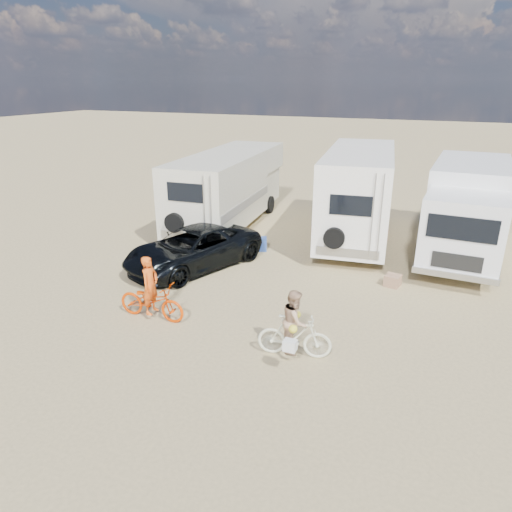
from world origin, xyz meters
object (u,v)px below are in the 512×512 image
at_px(dark_suv, 193,248).
at_px(cooler, 259,244).
at_px(rider_woman, 295,327).
at_px(rv_main, 357,196).
at_px(rv_left, 229,190).
at_px(rider_man, 151,291).
at_px(bike_woman, 294,336).
at_px(bike_man, 152,301).
at_px(crate, 393,280).
at_px(box_truck, 466,211).

distance_m(dark_suv, cooler, 2.88).
distance_m(dark_suv, rider_woman, 6.36).
relative_size(rv_main, rv_left, 0.89).
bearing_deg(rv_main, rider_man, -119.98).
distance_m(bike_woman, rider_man, 4.18).
bearing_deg(cooler, rider_woman, -83.27).
height_order(rv_main, cooler, rv_main).
xyz_separation_m(bike_man, rider_man, (0.00, 0.00, 0.30)).
distance_m(bike_man, bike_woman, 4.17).
bearing_deg(rider_man, dark_suv, 11.12).
xyz_separation_m(bike_man, cooler, (0.60, 6.14, -0.27)).
relative_size(rv_main, bike_man, 3.73).
bearing_deg(cooler, rv_main, 19.03).
bearing_deg(rider_man, crate, -52.23).
distance_m(box_truck, bike_man, 11.71).
bearing_deg(rider_man, rv_left, 10.80).
bearing_deg(rv_left, bike_woman, -60.30).
distance_m(rv_left, dark_suv, 5.24).
bearing_deg(rider_man, rv_main, -24.24).
bearing_deg(rv_main, bike_woman, -94.49).
bearing_deg(rv_left, bike_man, -82.00).
bearing_deg(bike_man, rider_man, -0.00).
relative_size(bike_woman, rider_woman, 1.16).
distance_m(rv_main, rv_left, 5.63).
bearing_deg(rider_man, cooler, -7.12).
bearing_deg(crate, cooler, 164.88).
distance_m(rv_left, rider_man, 8.96).
bearing_deg(box_truck, rider_woman, -108.95).
height_order(rv_main, rv_left, rv_main).
height_order(cooler, crate, cooler).
distance_m(bike_man, rider_man, 0.30).
xyz_separation_m(box_truck, rider_man, (-7.72, -8.74, -0.83)).
bearing_deg(cooler, bike_woman, -83.27).
relative_size(dark_suv, cooler, 8.07).
relative_size(rv_main, crate, 16.02).
xyz_separation_m(rv_main, rv_left, (-5.63, -0.16, -0.20)).
bearing_deg(bike_woman, rv_left, 22.67).
xyz_separation_m(box_truck, rider_woman, (-3.55, -9.01, -0.88)).
distance_m(box_truck, cooler, 7.70).
height_order(rv_left, crate, rv_left).
distance_m(bike_man, rider_woman, 4.18).
xyz_separation_m(bike_woman, cooler, (-3.56, 6.40, -0.28)).
bearing_deg(crate, bike_woman, -107.96).
height_order(dark_suv, cooler, dark_suv).
bearing_deg(box_truck, rider_man, -128.87).
height_order(box_truck, crate, box_truck).
distance_m(rv_main, rider_man, 9.68).
height_order(rv_main, rider_woman, rv_main).
bearing_deg(rv_left, crate, -31.73).
relative_size(box_truck, cooler, 12.57).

